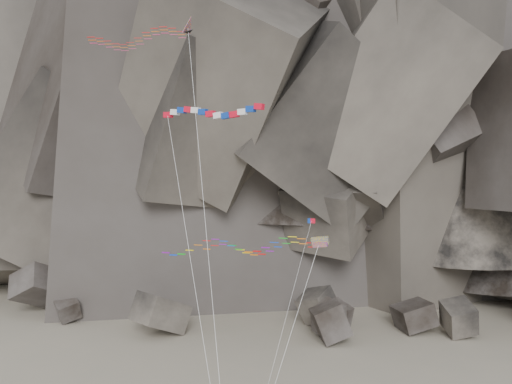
% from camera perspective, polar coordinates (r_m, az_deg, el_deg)
% --- Properties ---
extents(headland, '(110.00, 70.00, 84.00)m').
position_cam_1_polar(headland, '(116.00, 4.32, 12.23)').
color(headland, '#5C544B').
rests_on(headland, ground).
extents(boulder_field, '(84.04, 17.63, 10.14)m').
position_cam_1_polar(boulder_field, '(80.77, 3.57, -12.05)').
color(boulder_field, '#47423F').
rests_on(boulder_field, ground).
extents(delta_kite, '(14.84, 13.49, 33.23)m').
position_cam_1_polar(delta_kite, '(48.77, -12.21, 14.77)').
color(delta_kite, red).
rests_on(delta_kite, ground).
extents(banner_kite, '(8.81, 13.10, 25.95)m').
position_cam_1_polar(banner_kite, '(44.95, -4.54, 7.75)').
color(banner_kite, red).
rests_on(banner_kite, ground).
extents(parafoil_kite, '(14.32, 12.85, 15.79)m').
position_cam_1_polar(parafoil_kite, '(46.10, -2.24, -5.41)').
color(parafoil_kite, yellow).
rests_on(parafoil_kite, ground).
extents(pennant_kite, '(4.04, 13.77, 16.94)m').
position_cam_1_polar(pennant_kite, '(44.23, 4.37, -7.25)').
color(pennant_kite, red).
rests_on(pennant_kite, ground).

